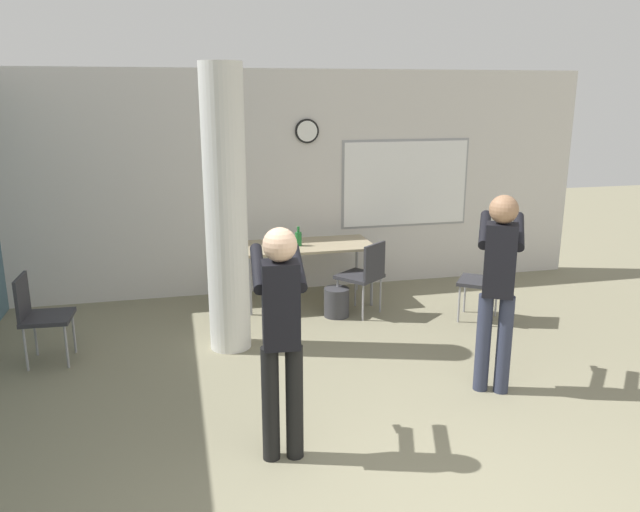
% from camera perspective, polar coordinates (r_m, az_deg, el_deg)
% --- Properties ---
extents(wall_back, '(8.00, 0.15, 2.80)m').
position_cam_1_polar(wall_back, '(8.02, -2.70, 6.71)').
color(wall_back, silver).
rests_on(wall_back, ground_plane).
extents(support_pillar, '(0.41, 0.41, 2.80)m').
position_cam_1_polar(support_pillar, '(6.11, -8.60, 4.00)').
color(support_pillar, silver).
rests_on(support_pillar, ground_plane).
extents(folding_table, '(1.59, 0.76, 0.73)m').
position_cam_1_polar(folding_table, '(7.58, -1.24, 0.72)').
color(folding_table, tan).
rests_on(folding_table, ground_plane).
extents(bottle_on_table, '(0.08, 0.08, 0.23)m').
position_cam_1_polar(bottle_on_table, '(7.48, -1.99, 1.62)').
color(bottle_on_table, '#1E6B2D').
rests_on(bottle_on_table, folding_table).
extents(waste_bin, '(0.29, 0.29, 0.34)m').
position_cam_1_polar(waste_bin, '(7.23, 1.53, -4.25)').
color(waste_bin, '#38383D').
rests_on(waste_bin, ground_plane).
extents(chair_by_left_wall, '(0.46, 0.46, 0.87)m').
position_cam_1_polar(chair_by_left_wall, '(6.49, -24.30, -4.69)').
color(chair_by_left_wall, '#2D2D33').
rests_on(chair_by_left_wall, ground_plane).
extents(chair_mid_room, '(0.61, 0.61, 0.87)m').
position_cam_1_polar(chair_mid_room, '(7.24, 14.95, -1.88)').
color(chair_mid_room, '#2D2D33').
rests_on(chair_mid_room, ground_plane).
extents(chair_table_right, '(0.62, 0.62, 0.87)m').
position_cam_1_polar(chair_table_right, '(7.20, 4.10, -1.51)').
color(chair_table_right, '#2D2D33').
rests_on(chair_table_right, ground_plane).
extents(person_playing_side, '(0.59, 0.71, 1.72)m').
position_cam_1_polar(person_playing_side, '(5.43, 16.00, -1.98)').
color(person_playing_side, '#2D3347').
rests_on(person_playing_side, ground_plane).
extents(person_playing_front, '(0.40, 0.67, 1.68)m').
position_cam_1_polar(person_playing_front, '(4.27, -3.60, -6.41)').
color(person_playing_front, black).
rests_on(person_playing_front, ground_plane).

